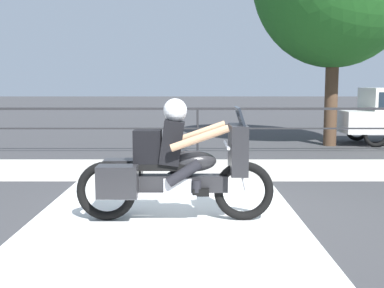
{
  "coord_description": "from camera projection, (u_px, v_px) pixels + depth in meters",
  "views": [
    {
      "loc": [
        -0.14,
        -6.04,
        1.69
      ],
      "look_at": [
        -0.16,
        0.22,
        0.91
      ],
      "focal_mm": 45.0,
      "sensor_mm": 36.0,
      "label": 1
    }
  ],
  "objects": [
    {
      "name": "fence_railing",
      "position": [
        200.0,
        117.0,
        11.59
      ],
      "size": [
        36.0,
        0.05,
        1.13
      ],
      "color": "#232326",
      "rests_on": "ground"
    },
    {
      "name": "crosswalk_band",
      "position": [
        168.0,
        220.0,
        6.0
      ],
      "size": [
        3.37,
        6.0,
        0.01
      ],
      "primitive_type": "cube",
      "color": "silver",
      "rests_on": "ground"
    },
    {
      "name": "ground_plane",
      "position": [
        204.0,
        216.0,
        6.2
      ],
      "size": [
        120.0,
        120.0,
        0.0
      ],
      "primitive_type": "plane",
      "color": "#38383A"
    },
    {
      "name": "motorcycle",
      "position": [
        176.0,
        167.0,
        5.91
      ],
      "size": [
        2.45,
        0.76,
        1.51
      ],
      "rotation": [
        0.0,
        0.0,
        0.0
      ],
      "color": "black",
      "rests_on": "ground"
    },
    {
      "name": "sidewalk_band",
      "position": [
        201.0,
        169.0,
        9.57
      ],
      "size": [
        44.0,
        2.4,
        0.01
      ],
      "primitive_type": "cube",
      "color": "#B7B2A8",
      "rests_on": "ground"
    }
  ]
}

